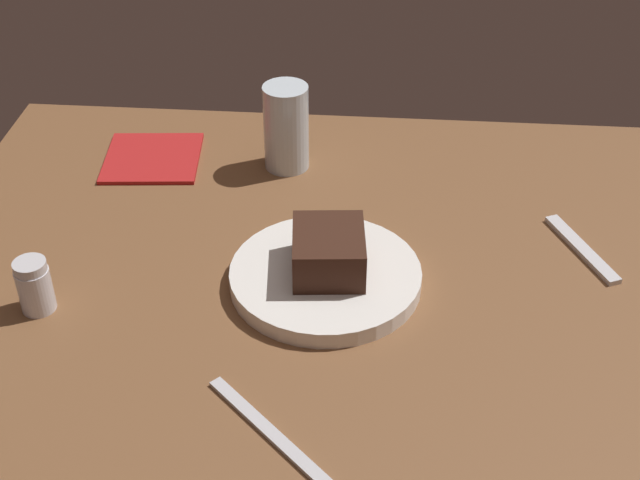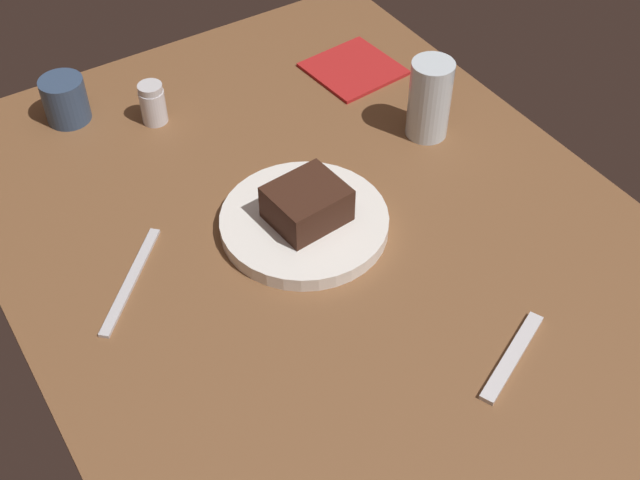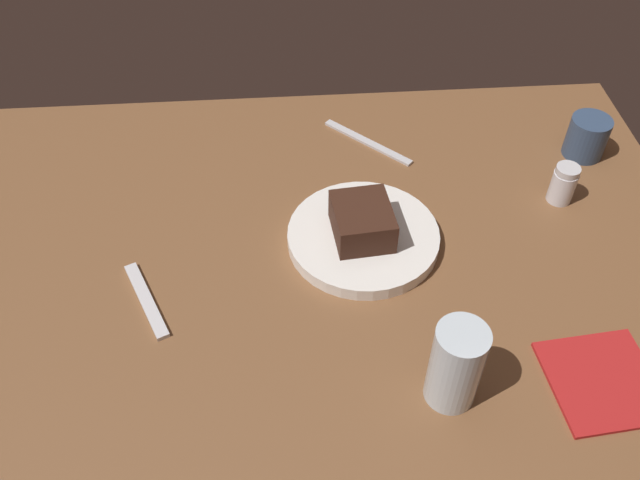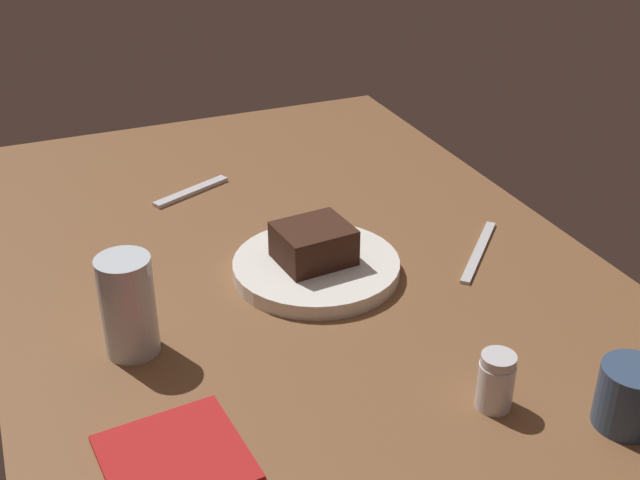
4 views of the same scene
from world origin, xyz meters
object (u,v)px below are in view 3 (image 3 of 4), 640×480
at_px(dessert_plate, 363,237).
at_px(coffee_cup, 587,137).
at_px(salt_shaker, 563,184).
at_px(water_glass, 456,365).
at_px(butter_knife, 368,142).
at_px(dessert_spoon, 146,300).
at_px(folded_napkin, 603,381).
at_px(chocolate_cake_slice, 362,221).

bearing_deg(dessert_plate, coffee_cup, -155.69).
distance_m(salt_shaker, water_glass, 0.43).
relative_size(salt_shaker, butter_knife, 0.36).
xyz_separation_m(water_glass, dessert_spoon, (0.40, -0.18, -0.06)).
bearing_deg(butter_knife, folded_napkin, -20.63).
bearing_deg(coffee_cup, dessert_spoon, 20.87).
distance_m(dessert_plate, folded_napkin, 0.39).
xyz_separation_m(water_glass, folded_napkin, (-0.20, -0.00, -0.06)).
xyz_separation_m(coffee_cup, folded_napkin, (0.13, 0.46, -0.03)).
bearing_deg(chocolate_cake_slice, coffee_cup, -155.58).
xyz_separation_m(salt_shaker, dessert_spoon, (0.66, 0.17, -0.03)).
bearing_deg(dessert_spoon, coffee_cup, -93.54).
distance_m(salt_shaker, coffee_cup, 0.14).
xyz_separation_m(chocolate_cake_slice, salt_shaker, (-0.34, -0.08, -0.01)).
height_order(chocolate_cake_slice, dessert_spoon, chocolate_cake_slice).
bearing_deg(chocolate_cake_slice, dessert_spoon, 15.99).
xyz_separation_m(salt_shaker, folded_napkin, (0.05, 0.35, -0.03)).
distance_m(water_glass, coffee_cup, 0.57).
distance_m(dessert_plate, salt_shaker, 0.35).
bearing_deg(folded_napkin, salt_shaker, -98.90).
bearing_deg(folded_napkin, coffee_cup, -106.15).
height_order(coffee_cup, dessert_spoon, coffee_cup).
bearing_deg(water_glass, chocolate_cake_slice, -73.24).
distance_m(coffee_cup, dessert_spoon, 0.80).
distance_m(chocolate_cake_slice, folded_napkin, 0.40).
distance_m(dessert_plate, chocolate_cake_slice, 0.04).
distance_m(dessert_spoon, butter_knife, 0.50).
relative_size(coffee_cup, butter_knife, 0.39).
bearing_deg(dessert_plate, chocolate_cake_slice, 36.34).
bearing_deg(chocolate_cake_slice, water_glass, 106.76).
bearing_deg(salt_shaker, coffee_cup, -124.75).
height_order(chocolate_cake_slice, butter_knife, chocolate_cake_slice).
xyz_separation_m(dessert_spoon, butter_knife, (-0.36, -0.34, -0.00)).
xyz_separation_m(salt_shaker, water_glass, (0.26, 0.35, 0.03)).
xyz_separation_m(salt_shaker, butter_knife, (0.30, -0.17, -0.03)).
bearing_deg(dessert_plate, folded_napkin, 135.81).
height_order(dessert_plate, salt_shaker, salt_shaker).
distance_m(coffee_cup, butter_knife, 0.38).
xyz_separation_m(water_glass, coffee_cup, (-0.34, -0.46, -0.03)).
distance_m(chocolate_cake_slice, dessert_spoon, 0.34).
xyz_separation_m(dessert_plate, salt_shaker, (-0.34, -0.07, 0.02)).
relative_size(water_glass, folded_napkin, 0.91).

